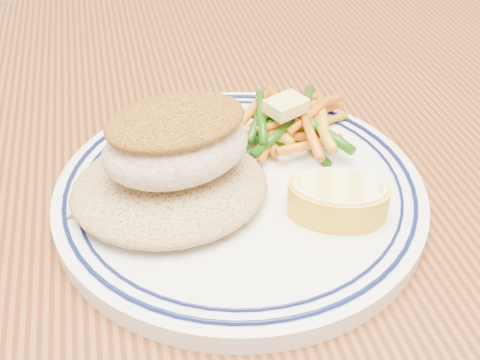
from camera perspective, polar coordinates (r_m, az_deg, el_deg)
The scene contains 7 objects.
dining_table at distance 0.49m, azimuth 3.51°, elevation -11.72°, with size 1.50×0.90×0.75m.
plate at distance 0.43m, azimuth -0.00°, elevation -1.10°, with size 0.26×0.26×0.02m.
rice_pilaf at distance 0.41m, azimuth -6.70°, elevation -0.38°, with size 0.13×0.12×0.03m, color #9F7F4F.
fish_fillet at distance 0.39m, azimuth -6.07°, elevation 3.76°, with size 0.11×0.09×0.05m.
vegetable_pile at distance 0.46m, azimuth 4.40°, elevation 5.25°, with size 0.11×0.10×0.03m.
butter_pat at distance 0.45m, azimuth 4.39°, elevation 7.04°, with size 0.03×0.02×0.01m, color #E5D970.
lemon_wedge at distance 0.40m, azimuth 9.28°, elevation -1.70°, with size 0.08×0.08×0.03m.
Camera 1 is at (-0.10, -0.30, 1.03)m, focal length 45.00 mm.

